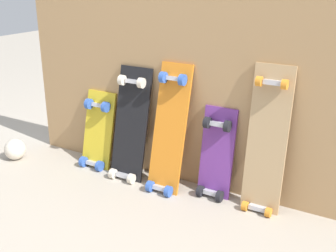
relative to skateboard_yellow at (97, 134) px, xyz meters
name	(u,v)px	position (x,y,z in m)	size (l,w,h in m)	color
ground_plane	(174,182)	(0.56, 0.03, -0.21)	(12.00, 12.00, 0.00)	#A89E8E
plywood_wall_panel	(180,57)	(0.56, 0.10, 0.55)	(2.18, 0.04, 1.52)	tan
skateboard_yellow	(97,134)	(0.00, 0.00, 0.00)	(0.22, 0.19, 0.55)	gold
skateboard_black	(130,129)	(0.28, -0.02, 0.09)	(0.23, 0.23, 0.75)	black
skateboard_orange	(169,134)	(0.56, -0.03, 0.12)	(0.20, 0.26, 0.80)	orange
skateboard_purple	(216,158)	(0.84, 0.02, 0.01)	(0.20, 0.16, 0.58)	#6B338C
skateboard_natural	(266,147)	(1.12, 0.02, 0.14)	(0.21, 0.17, 0.85)	tan
rubber_ball	(15,149)	(-0.55, -0.22, -0.14)	(0.14, 0.14, 0.14)	beige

